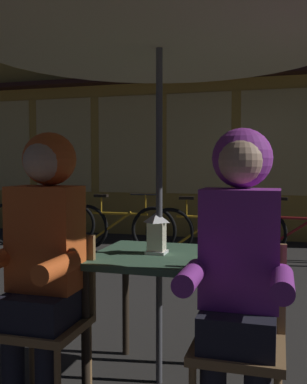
% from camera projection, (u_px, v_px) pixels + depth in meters
% --- Properties ---
extents(ground_plane, '(60.00, 60.00, 0.00)m').
position_uv_depth(ground_plane, '(159.00, 382.00, 2.53)').
color(ground_plane, '#2D2B28').
extents(cafe_table, '(0.72, 0.72, 0.74)m').
position_uv_depth(cafe_table, '(159.00, 272.00, 2.49)').
color(cafe_table, '#42664C').
rests_on(cafe_table, ground_plane).
extents(patio_umbrella, '(2.10, 2.10, 2.31)m').
position_uv_depth(patio_umbrella, '(159.00, 13.00, 2.41)').
color(patio_umbrella, '#4C4C51').
rests_on(patio_umbrella, ground_plane).
extents(lantern, '(0.11, 0.11, 0.23)m').
position_uv_depth(lantern, '(157.00, 232.00, 2.48)').
color(lantern, white).
rests_on(lantern, cafe_table).
extents(chair_left, '(0.40, 0.40, 0.87)m').
position_uv_depth(chair_left, '(50.00, 311.00, 2.28)').
color(chair_left, olive).
rests_on(chair_left, ground_plane).
extents(chair_right, '(0.40, 0.40, 0.87)m').
position_uv_depth(chair_right, '(240.00, 330.00, 2.02)').
color(chair_right, olive).
rests_on(chair_right, ground_plane).
extents(person_left_hooded, '(0.45, 0.56, 1.40)m').
position_uv_depth(person_left_hooded, '(43.00, 243.00, 2.20)').
color(person_left_hooded, black).
rests_on(person_left_hooded, ground_plane).
extents(person_right_hooded, '(0.45, 0.56, 1.40)m').
position_uv_depth(person_right_hooded, '(240.00, 254.00, 1.94)').
color(person_right_hooded, black).
rests_on(person_right_hooded, ground_plane).
extents(shopfront_building, '(10.00, 0.93, 6.20)m').
position_uv_depth(shopfront_building, '(202.00, 58.00, 7.72)').
color(shopfront_building, gold).
rests_on(shopfront_building, ground_plane).
extents(bicycle_nearest, '(1.65, 0.44, 0.84)m').
position_uv_depth(bicycle_nearest, '(41.00, 223.00, 6.84)').
color(bicycle_nearest, black).
rests_on(bicycle_nearest, ground_plane).
extents(bicycle_second, '(1.68, 0.08, 0.84)m').
position_uv_depth(bicycle_second, '(119.00, 227.00, 6.37)').
color(bicycle_second, black).
rests_on(bicycle_second, ground_plane).
extents(bicycle_third, '(1.66, 0.34, 0.84)m').
position_uv_depth(bicycle_third, '(207.00, 231.00, 5.98)').
color(bicycle_third, black).
rests_on(bicycle_third, ground_plane).
extents(bicycle_fourth, '(1.68, 0.16, 0.84)m').
position_uv_depth(bicycle_fourth, '(302.00, 234.00, 5.78)').
color(bicycle_fourth, black).
rests_on(bicycle_fourth, ground_plane).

